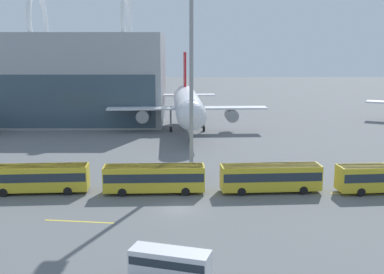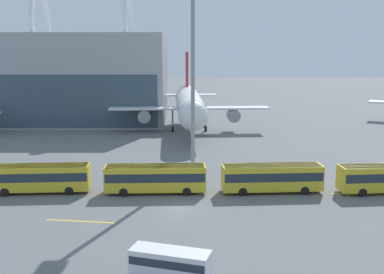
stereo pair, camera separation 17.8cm
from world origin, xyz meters
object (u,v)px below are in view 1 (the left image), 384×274
at_px(shuttle_bus_3, 271,176).
at_px(airliner_at_gate_far, 187,104).
at_px(shuttle_bus_1, 38,177).
at_px(shuttle_bus_2, 154,177).
at_px(floodlight_mast, 191,53).
at_px(service_van_foreground, 170,263).

bearing_deg(shuttle_bus_3, airliner_at_gate_far, 100.11).
relative_size(shuttle_bus_1, shuttle_bus_3, 1.00).
distance_m(shuttle_bus_1, shuttle_bus_2, 13.85).
height_order(airliner_at_gate_far, floodlight_mast, floodlight_mast).
bearing_deg(shuttle_bus_1, service_van_foreground, -56.89).
xyz_separation_m(shuttle_bus_2, shuttle_bus_3, (13.85, 0.28, 0.00)).
distance_m(shuttle_bus_2, shuttle_bus_3, 13.85).
bearing_deg(airliner_at_gate_far, shuttle_bus_2, -8.06).
relative_size(shuttle_bus_2, shuttle_bus_3, 0.99).
height_order(service_van_foreground, floodlight_mast, floodlight_mast).
distance_m(airliner_at_gate_far, shuttle_bus_3, 41.86).
bearing_deg(airliner_at_gate_far, shuttle_bus_3, 11.21).
height_order(airliner_at_gate_far, shuttle_bus_1, airliner_at_gate_far).
xyz_separation_m(shuttle_bus_3, floodlight_mast, (-9.40, 9.30, 14.40)).
distance_m(shuttle_bus_2, floodlight_mast, 17.87).
relative_size(airliner_at_gate_far, shuttle_bus_2, 3.00).
bearing_deg(shuttle_bus_3, shuttle_bus_2, 177.35).
height_order(shuttle_bus_1, shuttle_bus_3, same).
bearing_deg(shuttle_bus_2, floodlight_mast, 62.97).
height_order(shuttle_bus_2, shuttle_bus_3, same).
bearing_deg(floodlight_mast, service_van_foreground, -93.14).
xyz_separation_m(airliner_at_gate_far, shuttle_bus_1, (-17.66, -40.58, -3.75)).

